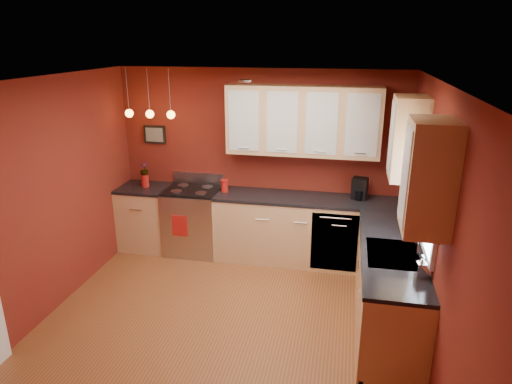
% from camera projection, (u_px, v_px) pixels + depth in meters
% --- Properties ---
extents(floor, '(4.20, 4.20, 0.00)m').
position_uv_depth(floor, '(222.00, 331.00, 4.88)').
color(floor, brown).
rests_on(floor, ground).
extents(ceiling, '(4.00, 4.20, 0.02)m').
position_uv_depth(ceiling, '(215.00, 82.00, 4.05)').
color(ceiling, beige).
rests_on(ceiling, wall_back).
extents(wall_back, '(4.00, 0.02, 2.60)m').
position_uv_depth(wall_back, '(260.00, 163.00, 6.41)').
color(wall_back, maroon).
rests_on(wall_back, floor).
extents(wall_front, '(4.00, 0.02, 2.60)m').
position_uv_depth(wall_front, '(114.00, 358.00, 2.52)').
color(wall_front, maroon).
rests_on(wall_front, floor).
extents(wall_left, '(0.02, 4.20, 2.60)m').
position_uv_depth(wall_left, '(38.00, 204.00, 4.84)').
color(wall_left, maroon).
rests_on(wall_left, floor).
extents(wall_right, '(0.02, 4.20, 2.60)m').
position_uv_depth(wall_right, '(434.00, 235.00, 4.08)').
color(wall_right, maroon).
rests_on(wall_right, floor).
extents(base_cabinets_back_left, '(0.70, 0.60, 0.90)m').
position_uv_depth(base_cabinets_back_left, '(146.00, 218.00, 6.72)').
color(base_cabinets_back_left, tan).
rests_on(base_cabinets_back_left, floor).
extents(base_cabinets_back_right, '(2.54, 0.60, 0.90)m').
position_uv_depth(base_cabinets_back_right, '(308.00, 231.00, 6.27)').
color(base_cabinets_back_right, tan).
rests_on(base_cabinets_back_right, floor).
extents(base_cabinets_right, '(0.60, 2.10, 0.90)m').
position_uv_depth(base_cabinets_right, '(387.00, 289.00, 4.83)').
color(base_cabinets_right, tan).
rests_on(base_cabinets_right, floor).
extents(counter_back_left, '(0.70, 0.62, 0.04)m').
position_uv_depth(counter_back_left, '(144.00, 188.00, 6.57)').
color(counter_back_left, black).
rests_on(counter_back_left, base_cabinets_back_left).
extents(counter_back_right, '(2.54, 0.62, 0.04)m').
position_uv_depth(counter_back_right, '(309.00, 199.00, 6.12)').
color(counter_back_right, black).
rests_on(counter_back_right, base_cabinets_back_right).
extents(counter_right, '(0.62, 2.10, 0.04)m').
position_uv_depth(counter_right, '(391.00, 249.00, 4.68)').
color(counter_right, black).
rests_on(counter_right, base_cabinets_right).
extents(gas_range, '(0.76, 0.64, 1.11)m').
position_uv_depth(gas_range, '(194.00, 220.00, 6.57)').
color(gas_range, '#B0B0B5').
rests_on(gas_range, floor).
extents(dishwasher_front, '(0.60, 0.02, 0.80)m').
position_uv_depth(dishwasher_front, '(334.00, 242.00, 5.93)').
color(dishwasher_front, '#B0B0B5').
rests_on(dishwasher_front, base_cabinets_back_right).
extents(sink, '(0.50, 0.70, 0.33)m').
position_uv_depth(sink, '(393.00, 256.00, 4.54)').
color(sink, gray).
rests_on(sink, counter_right).
extents(window, '(0.06, 1.02, 1.22)m').
position_uv_depth(window, '(431.00, 183.00, 4.24)').
color(window, white).
rests_on(window, wall_right).
extents(upper_cabinets_back, '(2.00, 0.35, 0.90)m').
position_uv_depth(upper_cabinets_back, '(303.00, 121.00, 5.93)').
color(upper_cabinets_back, tan).
rests_on(upper_cabinets_back, wall_back).
extents(upper_cabinets_right, '(0.35, 1.95, 0.90)m').
position_uv_depth(upper_cabinets_right, '(417.00, 155.00, 4.21)').
color(upper_cabinets_right, tan).
rests_on(upper_cabinets_right, wall_right).
extents(wall_picture, '(0.32, 0.03, 0.26)m').
position_uv_depth(wall_picture, '(155.00, 135.00, 6.58)').
color(wall_picture, black).
rests_on(wall_picture, wall_back).
extents(pendant_lights, '(0.71, 0.11, 0.66)m').
position_uv_depth(pendant_lights, '(150.00, 113.00, 6.14)').
color(pendant_lights, gray).
rests_on(pendant_lights, ceiling).
extents(red_canister, '(0.11, 0.11, 0.17)m').
position_uv_depth(red_canister, '(225.00, 186.00, 6.33)').
color(red_canister, '#AB1712').
rests_on(red_canister, counter_back_right).
extents(red_vase, '(0.11, 0.11, 0.18)m').
position_uv_depth(red_vase, '(145.00, 181.00, 6.55)').
color(red_vase, '#AB1712').
rests_on(red_vase, counter_back_left).
extents(flowers, '(0.14, 0.14, 0.20)m').
position_uv_depth(flowers, '(144.00, 169.00, 6.49)').
color(flowers, '#AB1712').
rests_on(flowers, red_vase).
extents(coffee_maker, '(0.23, 0.23, 0.29)m').
position_uv_depth(coffee_maker, '(360.00, 189.00, 6.04)').
color(coffee_maker, black).
rests_on(coffee_maker, counter_back_right).
extents(soap_pump, '(0.10, 0.11, 0.21)m').
position_uv_depth(soap_pump, '(422.00, 266.00, 4.06)').
color(soap_pump, silver).
rests_on(soap_pump, counter_right).
extents(dish_towel, '(0.22, 0.02, 0.30)m').
position_uv_depth(dish_towel, '(180.00, 226.00, 6.27)').
color(dish_towel, '#AB1712').
rests_on(dish_towel, gas_range).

